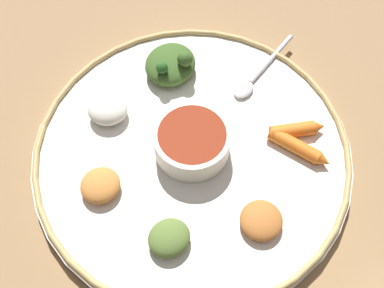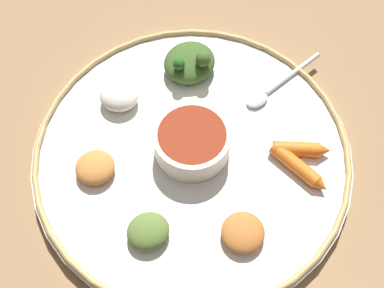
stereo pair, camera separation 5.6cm
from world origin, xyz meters
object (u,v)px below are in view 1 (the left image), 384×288
at_px(spoon, 256,76).
at_px(greens_pile, 171,64).
at_px(carrot_near_spoon, 299,147).
at_px(carrot_outer, 297,130).
at_px(center_bowl, 192,141).

relative_size(spoon, greens_pile, 1.28).
distance_m(carrot_near_spoon, carrot_outer, 0.03).
xyz_separation_m(center_bowl, spoon, (0.13, 0.07, -0.02)).
relative_size(center_bowl, carrot_near_spoon, 1.21).
height_order(center_bowl, greens_pile, greens_pile).
bearing_deg(center_bowl, carrot_outer, -13.59).
xyz_separation_m(spoon, greens_pile, (-0.11, 0.06, 0.01)).
relative_size(carrot_near_spoon, carrot_outer, 1.07).
bearing_deg(spoon, greens_pile, 151.38).
height_order(spoon, carrot_near_spoon, carrot_near_spoon).
relative_size(center_bowl, greens_pile, 0.94).
xyz_separation_m(carrot_near_spoon, carrot_outer, (0.01, 0.02, 0.00)).
bearing_deg(center_bowl, greens_pile, 79.68).
distance_m(spoon, carrot_near_spoon, 0.13).
distance_m(greens_pile, carrot_near_spoon, 0.21).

